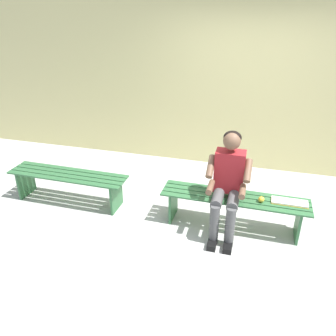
{
  "coord_description": "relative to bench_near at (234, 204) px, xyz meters",
  "views": [
    {
      "loc": [
        -0.15,
        3.55,
        2.53
      ],
      "look_at": [
        0.78,
        0.15,
        0.78
      ],
      "focal_mm": 36.17,
      "sensor_mm": 36.0,
      "label": 1
    }
  ],
  "objects": [
    {
      "name": "bench_far",
      "position": [
        2.24,
        -0.0,
        -0.0
      ],
      "size": [
        1.65,
        0.41,
        0.43
      ],
      "rotation": [
        0.0,
        0.0,
        -0.01
      ],
      "color": "#2D6038",
      "rests_on": "ground"
    },
    {
      "name": "brick_wall",
      "position": [
        0.5,
        -1.9,
        1.03
      ],
      "size": [
        9.5,
        0.24,
        2.72
      ],
      "primitive_type": "cube",
      "color": "#D1C684",
      "rests_on": "ground"
    },
    {
      "name": "bench_near",
      "position": [
        0.0,
        0.0,
        0.0
      ],
      "size": [
        1.76,
        0.41,
        0.43
      ],
      "rotation": [
        0.0,
        0.0,
        -0.01
      ],
      "color": "#2D6038",
      "rests_on": "ground"
    },
    {
      "name": "person_seated",
      "position": [
        0.09,
        0.1,
        0.34
      ],
      "size": [
        0.5,
        0.69,
        1.24
      ],
      "color": "maroon",
      "rests_on": "ground"
    },
    {
      "name": "book_open",
      "position": [
        -0.63,
        -0.02,
        0.11
      ],
      "size": [
        0.41,
        0.16,
        0.02
      ],
      "rotation": [
        0.0,
        0.0,
        -0.01
      ],
      "color": "white",
      "rests_on": "bench_near"
    },
    {
      "name": "apple",
      "position": [
        -0.31,
        0.04,
        0.14
      ],
      "size": [
        0.07,
        0.07,
        0.07
      ],
      "primitive_type": "sphere",
      "color": "gold",
      "rests_on": "bench_near"
    },
    {
      "name": "ground_plane",
      "position": [
        1.12,
        1.0,
        -0.35
      ],
      "size": [
        10.0,
        7.0,
        0.04
      ],
      "primitive_type": "cube",
      "color": "#B2B2AD"
    }
  ]
}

